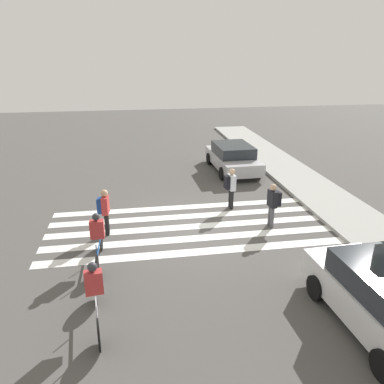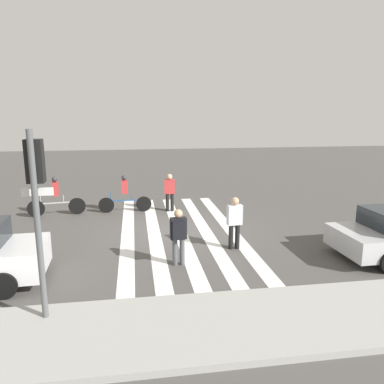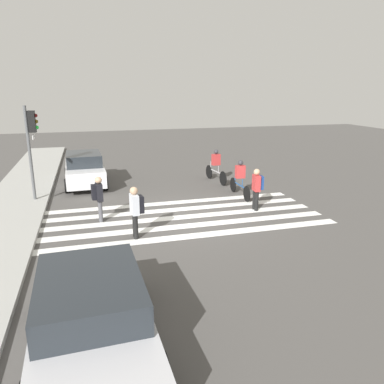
{
  "view_description": "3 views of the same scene",
  "coord_description": "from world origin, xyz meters",
  "px_view_note": "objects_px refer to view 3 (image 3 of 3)",
  "views": [
    {
      "loc": [
        12.12,
        -1.82,
        5.94
      ],
      "look_at": [
        -0.54,
        0.25,
        1.14
      ],
      "focal_mm": 35.0,
      "sensor_mm": 36.0,
      "label": 1
    },
    {
      "loc": [
        1.55,
        12.8,
        4.24
      ],
      "look_at": [
        -0.48,
        -0.17,
        1.4
      ],
      "focal_mm": 35.0,
      "sensor_mm": 36.0,
      "label": 2
    },
    {
      "loc": [
        -12.58,
        3.25,
        4.57
      ],
      "look_at": [
        -1.09,
        0.04,
        1.25
      ],
      "focal_mm": 35.0,
      "sensor_mm": 36.0,
      "label": 3
    }
  ],
  "objects_px": {
    "pedestrian_adult_yellow_jacket": "(257,186)",
    "cyclist_mid_street": "(216,165)",
    "traffic_light": "(31,136)",
    "pedestrian_child_with_backpack": "(136,208)",
    "car_parked_silver_sedan": "(85,169)",
    "pedestrian_adult_tall_backpack": "(98,195)",
    "car_parked_far_curb": "(91,312)",
    "cyclist_far_lane": "(240,177)"
  },
  "relations": [
    {
      "from": "pedestrian_adult_yellow_jacket",
      "to": "cyclist_mid_street",
      "type": "xyz_separation_m",
      "value": [
        4.69,
        0.04,
        -0.08
      ]
    },
    {
      "from": "traffic_light",
      "to": "pedestrian_child_with_backpack",
      "type": "bearing_deg",
      "value": -145.16
    },
    {
      "from": "traffic_light",
      "to": "car_parked_silver_sedan",
      "type": "bearing_deg",
      "value": -36.93
    },
    {
      "from": "cyclist_mid_street",
      "to": "pedestrian_adult_tall_backpack",
      "type": "bearing_deg",
      "value": 119.86
    },
    {
      "from": "traffic_light",
      "to": "pedestrian_child_with_backpack",
      "type": "distance_m",
      "value": 6.24
    },
    {
      "from": "pedestrian_adult_yellow_jacket",
      "to": "cyclist_mid_street",
      "type": "bearing_deg",
      "value": 6.31
    },
    {
      "from": "car_parked_silver_sedan",
      "to": "cyclist_mid_street",
      "type": "bearing_deg",
      "value": -102.63
    },
    {
      "from": "car_parked_far_curb",
      "to": "pedestrian_adult_tall_backpack",
      "type": "bearing_deg",
      "value": -4.97
    },
    {
      "from": "traffic_light",
      "to": "cyclist_mid_street",
      "type": "distance_m",
      "value": 8.53
    },
    {
      "from": "pedestrian_child_with_backpack",
      "to": "cyclist_far_lane",
      "type": "height_order",
      "value": "pedestrian_child_with_backpack"
    },
    {
      "from": "pedestrian_adult_yellow_jacket",
      "to": "pedestrian_adult_tall_backpack",
      "type": "distance_m",
      "value": 5.91
    },
    {
      "from": "pedestrian_child_with_backpack",
      "to": "pedestrian_adult_tall_backpack",
      "type": "bearing_deg",
      "value": 22.89
    },
    {
      "from": "car_parked_far_curb",
      "to": "car_parked_silver_sedan",
      "type": "distance_m",
      "value": 12.4
    },
    {
      "from": "pedestrian_child_with_backpack",
      "to": "cyclist_mid_street",
      "type": "height_order",
      "value": "pedestrian_child_with_backpack"
    },
    {
      "from": "car_parked_silver_sedan",
      "to": "pedestrian_child_with_backpack",
      "type": "bearing_deg",
      "value": -170.48
    },
    {
      "from": "pedestrian_adult_tall_backpack",
      "to": "cyclist_mid_street",
      "type": "height_order",
      "value": "cyclist_mid_street"
    },
    {
      "from": "cyclist_mid_street",
      "to": "pedestrian_child_with_backpack",
      "type": "bearing_deg",
      "value": 135.68
    },
    {
      "from": "pedestrian_child_with_backpack",
      "to": "car_parked_far_curb",
      "type": "height_order",
      "value": "pedestrian_child_with_backpack"
    },
    {
      "from": "traffic_light",
      "to": "cyclist_far_lane",
      "type": "distance_m",
      "value": 8.68
    },
    {
      "from": "cyclist_mid_street",
      "to": "cyclist_far_lane",
      "type": "xyz_separation_m",
      "value": [
        -2.78,
        -0.13,
        -0.0
      ]
    },
    {
      "from": "traffic_light",
      "to": "pedestrian_adult_yellow_jacket",
      "type": "bearing_deg",
      "value": -112.1
    },
    {
      "from": "pedestrian_adult_tall_backpack",
      "to": "pedestrian_adult_yellow_jacket",
      "type": "bearing_deg",
      "value": 80.86
    },
    {
      "from": "pedestrian_adult_tall_backpack",
      "to": "car_parked_far_curb",
      "type": "height_order",
      "value": "pedestrian_adult_tall_backpack"
    },
    {
      "from": "traffic_light",
      "to": "cyclist_far_lane",
      "type": "height_order",
      "value": "traffic_light"
    },
    {
      "from": "pedestrian_adult_tall_backpack",
      "to": "car_parked_silver_sedan",
      "type": "bearing_deg",
      "value": 178.77
    },
    {
      "from": "cyclist_far_lane",
      "to": "car_parked_silver_sedan",
      "type": "height_order",
      "value": "cyclist_far_lane"
    },
    {
      "from": "pedestrian_adult_tall_backpack",
      "to": "cyclist_far_lane",
      "type": "height_order",
      "value": "pedestrian_adult_tall_backpack"
    },
    {
      "from": "traffic_light",
      "to": "cyclist_mid_street",
      "type": "bearing_deg",
      "value": -80.76
    },
    {
      "from": "pedestrian_adult_yellow_jacket",
      "to": "car_parked_far_curb",
      "type": "relative_size",
      "value": 0.36
    },
    {
      "from": "pedestrian_child_with_backpack",
      "to": "cyclist_far_lane",
      "type": "xyz_separation_m",
      "value": [
        3.46,
        -4.93,
        -0.11
      ]
    },
    {
      "from": "pedestrian_adult_tall_backpack",
      "to": "cyclist_mid_street",
      "type": "bearing_deg",
      "value": 120.62
    },
    {
      "from": "car_parked_far_curb",
      "to": "car_parked_silver_sedan",
      "type": "bearing_deg",
      "value": -1.42
    },
    {
      "from": "traffic_light",
      "to": "cyclist_far_lane",
      "type": "xyz_separation_m",
      "value": [
        -1.45,
        -8.35,
        -1.88
      ]
    },
    {
      "from": "cyclist_mid_street",
      "to": "car_parked_far_curb",
      "type": "bearing_deg",
      "value": 144.14
    },
    {
      "from": "pedestrian_adult_tall_backpack",
      "to": "cyclist_far_lane",
      "type": "relative_size",
      "value": 0.72
    },
    {
      "from": "cyclist_far_lane",
      "to": "car_parked_far_curb",
      "type": "xyz_separation_m",
      "value": [
        -8.45,
        6.38,
        -0.14
      ]
    },
    {
      "from": "car_parked_far_curb",
      "to": "cyclist_far_lane",
      "type": "bearing_deg",
      "value": -38.88
    },
    {
      "from": "cyclist_far_lane",
      "to": "car_parked_silver_sedan",
      "type": "xyz_separation_m",
      "value": [
        3.95,
        6.46,
        -0.07
      ]
    },
    {
      "from": "car_parked_far_curb",
      "to": "pedestrian_child_with_backpack",
      "type": "bearing_deg",
      "value": -18.01
    },
    {
      "from": "pedestrian_adult_tall_backpack",
      "to": "cyclist_mid_street",
      "type": "xyz_separation_m",
      "value": [
        4.37,
        -5.87,
        -0.08
      ]
    },
    {
      "from": "traffic_light",
      "to": "pedestrian_adult_yellow_jacket",
      "type": "distance_m",
      "value": 9.08
    },
    {
      "from": "pedestrian_adult_tall_backpack",
      "to": "cyclist_far_lane",
      "type": "bearing_deg",
      "value": 98.74
    }
  ]
}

